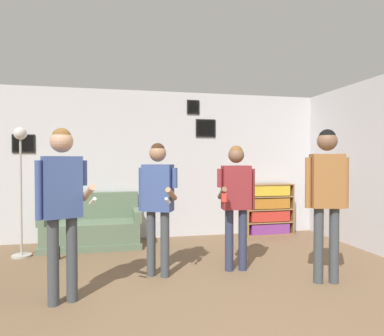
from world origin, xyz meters
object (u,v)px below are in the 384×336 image
(person_player_foreground_left, at_px, (62,195))
(person_spectator_near_bookshelf, at_px, (327,188))
(floor_lamp, at_px, (21,171))
(bookshelf, at_px, (268,209))
(couch, at_px, (93,229))
(person_player_foreground_center, at_px, (158,195))
(person_watcher_holding_cup, at_px, (236,194))
(bottle_on_floor, at_px, (58,252))

(person_player_foreground_left, height_order, person_spectator_near_bookshelf, person_spectator_near_bookshelf)
(floor_lamp, xyz_separation_m, person_player_foreground_left, (0.86, -1.88, -0.18))
(bookshelf, bearing_deg, floor_lamp, -171.46)
(bookshelf, relative_size, person_player_foreground_left, 0.56)
(floor_lamp, height_order, person_spectator_near_bookshelf, floor_lamp)
(couch, xyz_separation_m, person_spectator_near_bookshelf, (2.79, -2.36, 0.83))
(couch, xyz_separation_m, person_player_foreground_center, (0.90, -1.72, 0.72))
(person_watcher_holding_cup, bearing_deg, person_player_foreground_left, -163.50)
(bookshelf, xyz_separation_m, person_spectator_near_bookshelf, (-0.46, -2.56, 0.63))
(person_spectator_near_bookshelf, distance_m, bottle_on_floor, 3.76)
(person_player_foreground_left, relative_size, person_spectator_near_bookshelf, 0.98)
(couch, xyz_separation_m, person_watcher_holding_cup, (1.91, -1.71, 0.70))
(couch, bearing_deg, floor_lamp, -156.05)
(person_player_foreground_center, bearing_deg, person_watcher_holding_cup, 0.50)
(couch, relative_size, person_player_foreground_center, 0.96)
(person_player_foreground_left, xyz_separation_m, person_player_foreground_center, (1.02, 0.60, -0.08))
(floor_lamp, distance_m, person_player_foreground_left, 2.07)
(person_player_foreground_left, height_order, person_player_foreground_center, person_player_foreground_left)
(bookshelf, relative_size, person_spectator_near_bookshelf, 0.55)
(person_player_foreground_left, bearing_deg, bottle_on_floor, 100.84)
(person_player_foreground_center, height_order, person_spectator_near_bookshelf, person_spectator_near_bookshelf)
(person_player_foreground_left, bearing_deg, bookshelf, 36.67)
(person_watcher_holding_cup, height_order, bottle_on_floor, person_watcher_holding_cup)
(person_spectator_near_bookshelf, height_order, bottle_on_floor, person_spectator_near_bookshelf)
(bookshelf, relative_size, floor_lamp, 0.51)
(couch, bearing_deg, bottle_on_floor, -121.67)
(bookshelf, bearing_deg, bottle_on_floor, -166.24)
(couch, height_order, person_watcher_holding_cup, person_watcher_holding_cup)
(bookshelf, height_order, floor_lamp, floor_lamp)
(bookshelf, height_order, person_watcher_holding_cup, person_watcher_holding_cup)
(person_player_foreground_left, distance_m, person_player_foreground_center, 1.19)
(person_player_foreground_center, relative_size, person_watcher_holding_cup, 1.01)
(floor_lamp, bearing_deg, person_player_foreground_center, -34.25)
(couch, height_order, person_spectator_near_bookshelf, person_spectator_near_bookshelf)
(person_spectator_near_bookshelf, bearing_deg, bookshelf, 79.87)
(couch, relative_size, bookshelf, 1.62)
(couch, height_order, bookshelf, bookshelf)
(person_watcher_holding_cup, bearing_deg, couch, 138.24)
(floor_lamp, relative_size, person_watcher_holding_cup, 1.18)
(person_player_foreground_left, relative_size, person_player_foreground_center, 1.07)
(person_watcher_holding_cup, xyz_separation_m, bottle_on_floor, (-2.35, 1.01, -0.89))
(floor_lamp, distance_m, person_spectator_near_bookshelf, 4.24)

